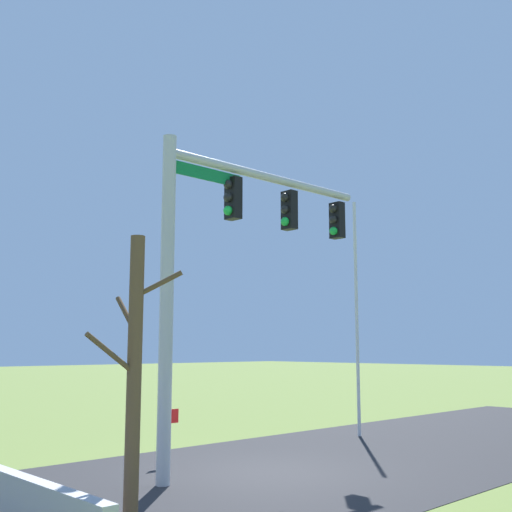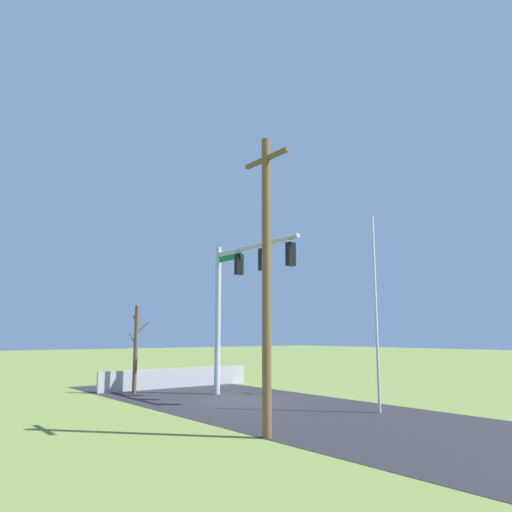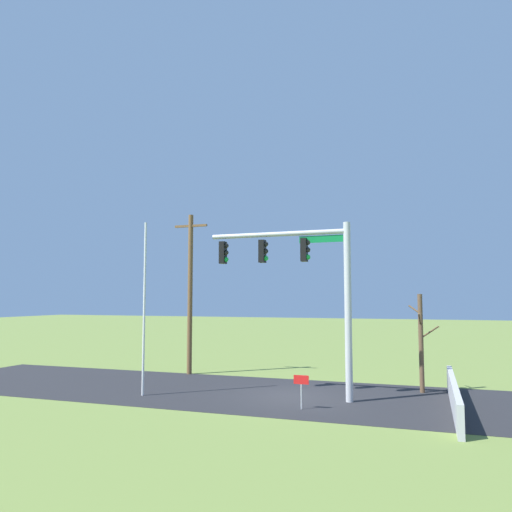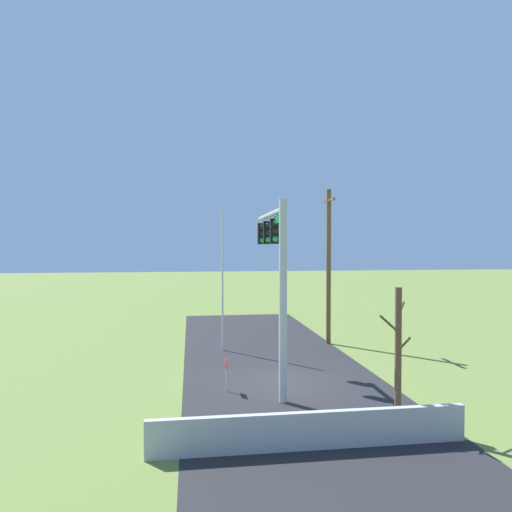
{
  "view_description": "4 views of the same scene",
  "coord_description": "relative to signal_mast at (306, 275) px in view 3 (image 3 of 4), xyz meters",
  "views": [
    {
      "loc": [
        9.87,
        9.8,
        2.64
      ],
      "look_at": [
        0.02,
        -0.48,
        4.73
      ],
      "focal_mm": 43.94,
      "sensor_mm": 36.0,
      "label": 1
    },
    {
      "loc": [
        -17.39,
        12.63,
        2.76
      ],
      "look_at": [
        -0.16,
        -0.84,
        6.3
      ],
      "focal_mm": 34.33,
      "sensor_mm": 36.0,
      "label": 2
    },
    {
      "loc": [
        5.49,
        -20.29,
        4.01
      ],
      "look_at": [
        -1.24,
        -0.91,
        5.75
      ],
      "focal_mm": 34.94,
      "sensor_mm": 36.0,
      "label": 3
    },
    {
      "loc": [
        18.18,
        -3.71,
        5.43
      ],
      "look_at": [
        -0.2,
        -1.1,
        5.02
      ],
      "focal_mm": 32.68,
      "sensor_mm": 36.0,
      "label": 4
    }
  ],
  "objects": [
    {
      "name": "sidewalk_corner",
      "position": [
        2.67,
        -0.03,
        -4.94
      ],
      "size": [
        6.0,
        6.0,
        0.01
      ],
      "primitive_type": "cube",
      "color": "#B7B5AD",
      "rests_on": "ground_plane"
    },
    {
      "name": "ground_plane",
      "position": [
        -0.79,
        0.51,
        -4.94
      ],
      "size": [
        160.0,
        160.0,
        0.0
      ],
      "primitive_type": "plane",
      "color": "olive"
    },
    {
      "name": "flagpole",
      "position": [
        -6.59,
        -1.54,
        -1.33
      ],
      "size": [
        0.1,
        0.1,
        7.22
      ],
      "primitive_type": "cylinder",
      "color": "silver",
      "rests_on": "ground_plane"
    },
    {
      "name": "retaining_fence",
      "position": [
        5.45,
        -0.02,
        -4.44
      ],
      "size": [
        0.2,
        8.69,
        1.01
      ],
      "primitive_type": "cube",
      "color": "#A8A8AD",
      "rests_on": "ground_plane"
    },
    {
      "name": "signal_mast",
      "position": [
        0.0,
        0.0,
        0.0
      ],
      "size": [
        6.0,
        0.43,
        7.03
      ],
      "color": "#B2B5BA",
      "rests_on": "ground_plane"
    },
    {
      "name": "bare_tree",
      "position": [
        4.32,
        2.94,
        -2.79
      ],
      "size": [
        1.27,
        1.02,
        4.19
      ],
      "color": "brown",
      "rests_on": "ground_plane"
    },
    {
      "name": "utility_pole",
      "position": [
        -7.44,
        4.38,
        -0.51
      ],
      "size": [
        1.9,
        0.26,
        8.53
      ],
      "color": "brown",
      "rests_on": "ground_plane"
    },
    {
      "name": "road_surface",
      "position": [
        -4.79,
        0.51,
        -4.94
      ],
      "size": [
        28.0,
        8.0,
        0.01
      ],
      "primitive_type": "cube",
      "color": "#232326",
      "rests_on": "ground_plane"
    },
    {
      "name": "open_sign",
      "position": [
        0.22,
        -1.88,
        -4.04
      ],
      "size": [
        0.56,
        0.04,
        1.22
      ],
      "color": "silver",
      "rests_on": "ground_plane"
    }
  ]
}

